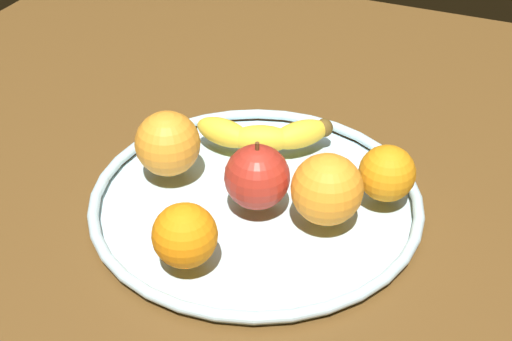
% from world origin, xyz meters
% --- Properties ---
extents(ground_plane, '(1.22, 1.22, 0.04)m').
position_xyz_m(ground_plane, '(0.00, 0.00, -0.02)').
color(ground_plane, brown).
extents(fruit_bowl, '(0.36, 0.36, 0.02)m').
position_xyz_m(fruit_bowl, '(0.00, 0.00, 0.01)').
color(fruit_bowl, silver).
rests_on(fruit_bowl, ground_plane).
extents(banana, '(0.16, 0.09, 0.03)m').
position_xyz_m(banana, '(-0.03, 0.09, 0.03)').
color(banana, yellow).
rests_on(banana, fruit_bowl).
extents(apple, '(0.07, 0.07, 0.08)m').
position_xyz_m(apple, '(0.01, -0.02, 0.05)').
color(apple, '#AB2A1E').
rests_on(apple, fruit_bowl).
extents(orange_front_right, '(0.06, 0.06, 0.06)m').
position_xyz_m(orange_front_right, '(0.13, 0.05, 0.05)').
color(orange_front_right, orange).
rests_on(orange_front_right, fruit_bowl).
extents(orange_back_left, '(0.06, 0.06, 0.06)m').
position_xyz_m(orange_back_left, '(-0.02, -0.12, 0.05)').
color(orange_back_left, orange).
rests_on(orange_back_left, fruit_bowl).
extents(orange_center, '(0.07, 0.07, 0.07)m').
position_xyz_m(orange_center, '(-0.11, -0.00, 0.05)').
color(orange_center, orange).
rests_on(orange_center, fruit_bowl).
extents(orange_back_right, '(0.07, 0.07, 0.07)m').
position_xyz_m(orange_back_right, '(0.08, -0.01, 0.05)').
color(orange_back_right, orange).
rests_on(orange_back_right, fruit_bowl).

